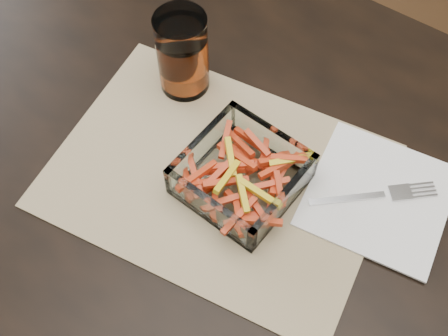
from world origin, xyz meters
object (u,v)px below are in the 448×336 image
at_px(tumbler, 183,56).
at_px(fork, 377,195).
at_px(glass_bowl, 241,176).
at_px(dining_table, 288,256).

height_order(tumbler, fork, tumbler).
bearing_deg(glass_bowl, dining_table, -10.26).
bearing_deg(fork, dining_table, -73.76).
xyz_separation_m(dining_table, tumbler, (-0.27, 0.12, 0.15)).
bearing_deg(tumbler, fork, -1.93).
distance_m(glass_bowl, tumbler, 0.20).
bearing_deg(tumbler, dining_table, -23.74).
height_order(glass_bowl, tumbler, tumbler).
distance_m(glass_bowl, fork, 0.19).
relative_size(dining_table, glass_bowl, 10.28).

